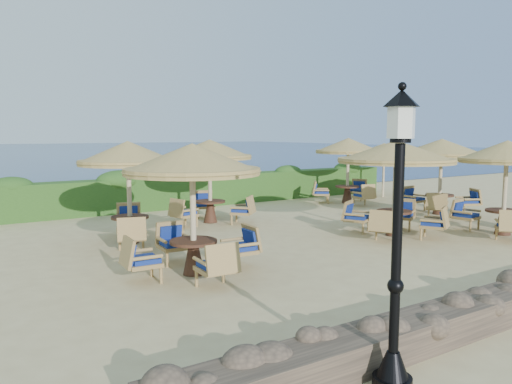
% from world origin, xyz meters
% --- Properties ---
extents(ground, '(120.00, 120.00, 0.00)m').
position_xyz_m(ground, '(0.00, 0.00, 0.00)').
color(ground, '#C9B67F').
rests_on(ground, ground).
extents(sea, '(160.00, 160.00, 0.00)m').
position_xyz_m(sea, '(0.00, 70.00, 0.00)').
color(sea, '#0B1D4A').
rests_on(sea, ground).
extents(hedge, '(18.00, 0.90, 1.20)m').
position_xyz_m(hedge, '(0.00, 7.20, 0.60)').
color(hedge, '#214516').
rests_on(hedge, ground).
extents(lamp_post, '(0.44, 0.44, 3.31)m').
position_xyz_m(lamp_post, '(-4.80, -6.80, 1.55)').
color(lamp_post, black).
rests_on(lamp_post, ground).
extents(extra_parasol, '(2.30, 2.30, 2.41)m').
position_xyz_m(extra_parasol, '(7.80, 5.20, 2.17)').
color(extra_parasol, '#C9B58E').
rests_on(extra_parasol, ground).
extents(cafe_set_0, '(2.83, 2.83, 2.65)m').
position_xyz_m(cafe_set_0, '(-4.68, -1.44, 1.81)').
color(cafe_set_0, '#C9B58E').
rests_on(cafe_set_0, ground).
extents(cafe_set_1, '(3.22, 3.22, 2.65)m').
position_xyz_m(cafe_set_1, '(1.70, -0.94, 1.92)').
color(cafe_set_1, '#C9B58E').
rests_on(cafe_set_1, ground).
extents(cafe_set_2, '(2.74, 2.75, 2.65)m').
position_xyz_m(cafe_set_2, '(4.38, -2.52, 1.86)').
color(cafe_set_2, '#C9B58E').
rests_on(cafe_set_2, ground).
extents(cafe_set_3, '(2.55, 2.88, 2.65)m').
position_xyz_m(cafe_set_3, '(-4.82, 2.09, 1.96)').
color(cafe_set_3, '#C9B58E').
rests_on(cafe_set_3, ground).
extents(cafe_set_4, '(2.79, 2.78, 2.65)m').
position_xyz_m(cafe_set_4, '(-1.68, 3.64, 1.88)').
color(cafe_set_4, '#C9B58E').
rests_on(cafe_set_4, ground).
extents(cafe_set_5, '(2.76, 2.76, 2.65)m').
position_xyz_m(cafe_set_5, '(5.08, 4.59, 1.88)').
color(cafe_set_5, '#C9B58E').
rests_on(cafe_set_5, ground).
extents(cafe_set_6, '(2.95, 2.95, 2.65)m').
position_xyz_m(cafe_set_6, '(5.88, 0.75, 1.94)').
color(cafe_set_6, '#C9B58E').
rests_on(cafe_set_6, ground).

